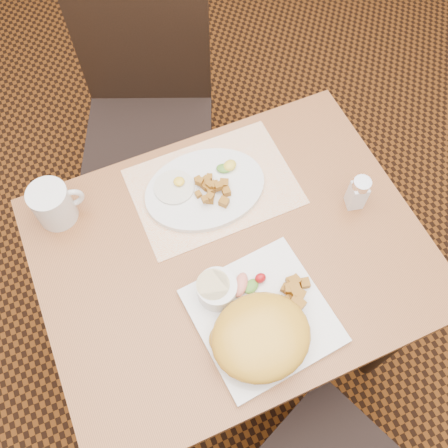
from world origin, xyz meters
TOP-DOWN VIEW (x-y plane):
  - ground at (0.00, 0.00)m, footprint 8.00×8.00m
  - table at (0.00, 0.00)m, footprint 0.90×0.70m
  - chair_far at (-0.00, 0.68)m, footprint 0.56×0.56m
  - placemat at (0.03, 0.18)m, footprint 0.40×0.28m
  - plate_square at (-0.01, -0.17)m, footprint 0.30×0.30m
  - plate_oval at (0.00, 0.18)m, footprint 0.31×0.24m
  - hollandaise_mound at (-0.04, -0.22)m, footprint 0.21×0.19m
  - ramekin at (-0.08, -0.08)m, footprint 0.09×0.09m
  - garnish_sq at (-0.01, -0.09)m, footprint 0.09×0.07m
  - fried_egg at (-0.06, 0.21)m, footprint 0.10×0.10m
  - garnish_ov at (0.08, 0.21)m, footprint 0.06×0.04m
  - salt_shaker at (0.33, 0.00)m, footprint 0.05×0.05m
  - coffee_mug at (-0.35, 0.26)m, footprint 0.12×0.09m
  - home_fries_sq at (0.07, -0.16)m, footprint 0.11×0.09m
  - home_fries_ov at (0.02, 0.16)m, footprint 0.09×0.11m

SIDE VIEW (x-z plane):
  - ground at x=0.00m, z-range 0.00..0.00m
  - chair_far at x=0.00m, z-range 0.05..1.02m
  - table at x=0.00m, z-range 0.27..1.02m
  - placemat at x=0.03m, z-range 0.75..0.75m
  - plate_square at x=-0.01m, z-range 0.75..0.77m
  - plate_oval at x=0.00m, z-range 0.75..0.77m
  - fried_egg at x=-0.06m, z-range 0.76..0.78m
  - garnish_sq at x=-0.01m, z-range 0.76..0.79m
  - garnish_ov at x=0.08m, z-range 0.77..0.79m
  - home_fries_ov at x=0.02m, z-range 0.76..0.80m
  - home_fries_sq at x=0.07m, z-range 0.76..0.80m
  - ramekin at x=-0.08m, z-range 0.77..0.82m
  - salt_shaker at x=0.33m, z-range 0.75..0.85m
  - hollandaise_mound at x=-0.04m, z-range 0.76..0.84m
  - coffee_mug at x=-0.35m, z-range 0.75..0.86m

